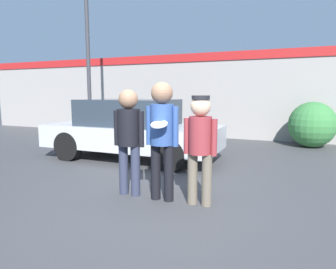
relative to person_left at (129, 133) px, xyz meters
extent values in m
plane|color=#3F3F42|center=(0.54, -0.10, -1.03)|extent=(56.00, 56.00, 0.00)
cube|color=gray|center=(0.54, 6.83, 0.53)|extent=(24.00, 0.18, 3.11)
cube|color=#B21E1E|center=(0.54, 6.72, 1.93)|extent=(24.00, 0.04, 0.30)
cylinder|color=#2D3347|center=(-0.11, 0.00, -0.62)|extent=(0.15, 0.15, 0.82)
cylinder|color=#2D3347|center=(0.11, 0.00, -0.62)|extent=(0.15, 0.15, 0.82)
cylinder|color=black|center=(0.00, 0.00, 0.09)|extent=(0.37, 0.37, 0.58)
cylinder|color=black|center=(-0.22, 0.00, 0.06)|extent=(0.09, 0.09, 0.56)
cylinder|color=black|center=(0.22, 0.00, 0.06)|extent=(0.09, 0.09, 0.56)
sphere|color=#8C664C|center=(0.00, 0.00, 0.53)|extent=(0.31, 0.31, 0.31)
cylinder|color=black|center=(0.48, -0.02, -0.59)|extent=(0.15, 0.15, 0.87)
cylinder|color=black|center=(0.70, -0.02, -0.59)|extent=(0.15, 0.15, 0.87)
cylinder|color=#2D4C8C|center=(0.59, -0.02, 0.15)|extent=(0.36, 0.36, 0.62)
cylinder|color=#2D4C8C|center=(0.37, -0.02, 0.13)|extent=(0.09, 0.09, 0.60)
cylinder|color=#2D4C8C|center=(0.81, -0.02, 0.13)|extent=(0.09, 0.09, 0.60)
sphere|color=#8C664C|center=(0.59, -0.02, 0.63)|extent=(0.33, 0.33, 0.33)
cylinder|color=white|center=(0.66, -0.27, 0.19)|extent=(0.24, 0.24, 0.10)
cylinder|color=#665B4C|center=(1.07, 0.01, -0.64)|extent=(0.15, 0.15, 0.77)
cylinder|color=#665B4C|center=(1.29, 0.01, -0.64)|extent=(0.15, 0.15, 0.77)
cylinder|color=maroon|center=(1.18, 0.01, 0.02)|extent=(0.33, 0.33, 0.55)
cylinder|color=maroon|center=(0.97, 0.01, 0.00)|extent=(0.09, 0.09, 0.53)
cylinder|color=maroon|center=(1.38, 0.01, 0.00)|extent=(0.09, 0.09, 0.53)
sphere|color=#DBB28E|center=(1.18, 0.01, 0.44)|extent=(0.29, 0.29, 0.29)
cylinder|color=black|center=(1.18, 0.01, 0.56)|extent=(0.26, 0.26, 0.06)
cube|color=#B7BABF|center=(-1.31, 2.42, -0.45)|extent=(4.39, 1.81, 0.56)
cube|color=#28333D|center=(-1.40, 2.42, 0.15)|extent=(2.28, 1.56, 0.64)
cylinder|color=black|center=(0.05, 3.23, -0.67)|extent=(0.71, 0.22, 0.71)
cylinder|color=black|center=(0.05, 1.61, -0.67)|extent=(0.71, 0.22, 0.71)
cylinder|color=black|center=(-2.67, 3.23, -0.67)|extent=(0.71, 0.22, 0.71)
cylinder|color=black|center=(-2.67, 1.61, -0.67)|extent=(0.71, 0.22, 0.71)
cylinder|color=#38383D|center=(-3.48, 3.60, 2.28)|extent=(0.12, 0.12, 6.61)
sphere|color=#387A3D|center=(2.96, 5.94, -0.33)|extent=(1.40, 1.40, 1.40)
camera|label=1|loc=(2.41, -4.12, 0.63)|focal=32.00mm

